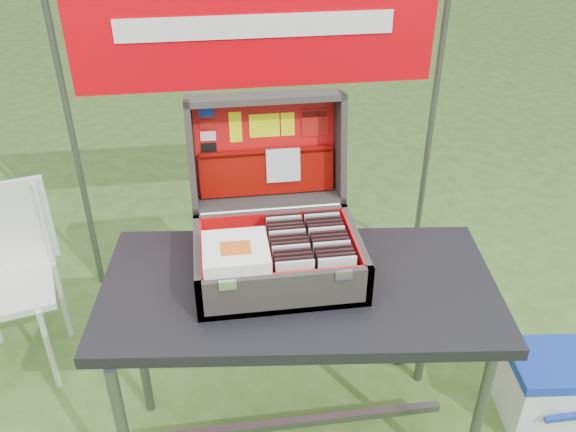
{
  "coord_description": "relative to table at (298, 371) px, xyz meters",
  "views": [
    {
      "loc": [
        -0.24,
        -1.55,
        2.0
      ],
      "look_at": [
        -0.0,
        0.1,
        0.95
      ],
      "focal_mm": 38.0,
      "sensor_mm": 36.0,
      "label": 1
    }
  ],
  "objects": [
    {
      "name": "table",
      "position": [
        0.0,
        0.0,
        0.0
      ],
      "size": [
        1.32,
        0.77,
        0.78
      ],
      "primitive_type": null,
      "rotation": [
        0.0,
        0.0,
        -0.11
      ],
      "color": "black",
      "rests_on": "ground"
    },
    {
      "name": "table_top",
      "position": [
        0.0,
        0.0,
        0.37
      ],
      "size": [
        1.32,
        0.77,
        0.04
      ],
      "primitive_type": "cube",
      "rotation": [
        0.0,
        0.0,
        -0.11
      ],
      "color": "black",
      "rests_on": "ground"
    },
    {
      "name": "table_leg_fr",
      "position": [
        0.57,
        -0.25,
        -0.02
      ],
      "size": [
        0.04,
        0.04,
        0.74
      ],
      "primitive_type": "cylinder",
      "color": "#59595B",
      "rests_on": "ground"
    },
    {
      "name": "table_leg_bl",
      "position": [
        -0.57,
        0.25,
        -0.02
      ],
      "size": [
        0.04,
        0.04,
        0.74
      ],
      "primitive_type": "cylinder",
      "color": "#59595B",
      "rests_on": "ground"
    },
    {
      "name": "table_leg_br",
      "position": [
        0.57,
        0.25,
        -0.02
      ],
      "size": [
        0.04,
        0.04,
        0.74
      ],
      "primitive_type": "cylinder",
      "color": "#59595B",
      "rests_on": "ground"
    },
    {
      "name": "table_brace",
      "position": [
        0.0,
        -0.0,
        -0.27
      ],
      "size": [
        1.1,
        0.03,
        0.03
      ],
      "primitive_type": "cube",
      "color": "#59595B",
      "rests_on": "ground"
    },
    {
      "name": "suitcase",
      "position": [
        -0.06,
        0.11,
        0.64
      ],
      "size": [
        0.52,
        0.53,
        0.49
      ],
      "primitive_type": null,
      "color": "#3D3A37",
      "rests_on": "table"
    },
    {
      "name": "suitcase_base_bottom",
      "position": [
        -0.06,
        0.05,
        0.4
      ],
      "size": [
        0.52,
        0.37,
        0.02
      ],
      "primitive_type": "cube",
      "color": "#3D3A37",
      "rests_on": "table_top"
    },
    {
      "name": "suitcase_base_wall_front",
      "position": [
        -0.06,
        -0.13,
        0.46
      ],
      "size": [
        0.52,
        0.02,
        0.14
      ],
      "primitive_type": "cube",
      "color": "#3D3A37",
      "rests_on": "table_top"
    },
    {
      "name": "suitcase_base_wall_back",
      "position": [
        -0.06,
        0.22,
        0.46
      ],
      "size": [
        0.52,
        0.02,
        0.14
      ],
      "primitive_type": "cube",
      "color": "#3D3A37",
      "rests_on": "table_top"
    },
    {
      "name": "suitcase_base_wall_left",
      "position": [
        -0.31,
        0.05,
        0.46
      ],
      "size": [
        0.02,
        0.37,
        0.14
      ],
      "primitive_type": "cube",
      "color": "#3D3A37",
      "rests_on": "table_top"
    },
    {
      "name": "suitcase_base_wall_right",
      "position": [
        0.19,
        0.05,
        0.46
      ],
      "size": [
        0.02,
        0.37,
        0.14
      ],
      "primitive_type": "cube",
      "color": "#3D3A37",
      "rests_on": "table_top"
    },
    {
      "name": "suitcase_liner_floor",
      "position": [
        -0.06,
        0.05,
        0.42
      ],
      "size": [
        0.48,
        0.33,
        0.01
      ],
      "primitive_type": "cube",
      "color": "red",
      "rests_on": "suitcase_base_bottom"
    },
    {
      "name": "suitcase_latch_left",
      "position": [
        -0.23,
        -0.14,
        0.52
      ],
      "size": [
        0.05,
        0.01,
        0.03
      ],
      "primitive_type": "cube",
      "color": "silver",
      "rests_on": "suitcase_base_wall_front"
    },
    {
      "name": "suitcase_latch_right",
      "position": [
        0.11,
        -0.14,
        0.52
      ],
      "size": [
        0.05,
        0.01,
        0.03
      ],
      "primitive_type": "cube",
      "color": "silver",
      "rests_on": "suitcase_base_wall_front"
    },
    {
      "name": "suitcase_hinge",
      "position": [
        -0.06,
        0.23,
        0.53
      ],
      "size": [
        0.47,
        0.02,
        0.02
      ],
      "primitive_type": "cylinder",
      "rotation": [
        0.0,
        1.57,
        0.0
      ],
      "color": "silver",
      "rests_on": "suitcase_base_wall_back"
    },
    {
      "name": "suitcase_lid_back",
      "position": [
        -0.06,
        0.39,
        0.69
      ],
      "size": [
        0.52,
        0.09,
        0.37
      ],
      "primitive_type": "cube",
      "rotation": [
        -1.75,
        0.0,
        0.0
      ],
      "color": "#3D3A37",
      "rests_on": "suitcase_base_wall_back"
    },
    {
      "name": "suitcase_lid_rim_far",
      "position": [
        -0.06,
        0.37,
        0.88
      ],
      "size": [
        0.52,
        0.14,
        0.05
      ],
      "primitive_type": "cube",
      "rotation": [
        -1.75,
        0.0,
        0.0
      ],
      "color": "#3D3A37",
      "rests_on": "suitcase_lid_back"
    },
    {
      "name": "suitcase_lid_rim_near",
      "position": [
        -0.06,
        0.3,
        0.53
      ],
      "size": [
        0.52,
        0.14,
        0.05
      ],
      "primitive_type": "cube",
      "rotation": [
        -1.75,
        0.0,
        0.0
      ],
      "color": "#3D3A37",
      "rests_on": "suitcase_lid_back"
    },
    {
      "name": "suitcase_lid_rim_left",
      "position": [
        -0.31,
        0.33,
        0.7
      ],
      "size": [
        0.02,
        0.21,
        0.39
      ],
      "primitive_type": "cube",
      "rotation": [
        -1.75,
        0.0,
        0.0
      ],
      "color": "#3D3A37",
      "rests_on": "suitcase_lid_back"
    },
    {
      "name": "suitcase_lid_rim_right",
      "position": [
        0.19,
        0.33,
        0.7
      ],
      "size": [
        0.02,
        0.21,
        0.39
      ],
      "primitive_type": "cube",
      "rotation": [
        -1.75,
        0.0,
        0.0
      ],
      "color": "#3D3A37",
      "rests_on": "suitcase_lid_back"
    },
    {
      "name": "suitcase_lid_liner",
      "position": [
        -0.06,
        0.38,
        0.69
      ],
      "size": [
        0.48,
        0.07,
        0.32
      ],
      "primitive_type": "cube",
      "rotation": [
        -1.75,
        0.0,
        0.0
      ],
      "color": "red",
      "rests_on": "suitcase_lid_back"
    },
    {
      "name": "suitcase_liner_wall_front",
      "position": [
        -0.06,
        -0.12,
        0.47
      ],
      "size": [
        0.48,
        0.01,
        0.12
      ],
      "primitive_type": "cube",
      "color": "red",
      "rests_on": "suitcase_base_bottom"
    },
    {
      "name": "suitcase_liner_wall_back",
      "position": [
        -0.06,
        0.21,
        0.47
      ],
      "size": [
        0.48,
        0.01,
        0.12
      ],
      "primitive_type": "cube",
      "color": "red",
      "rests_on": "suitcase_base_bottom"
    },
    {
      "name": "suitcase_liner_wall_left",
      "position": [
        -0.3,
        0.05,
        0.47
      ],
      "size": [
        0.01,
        0.33,
        0.12
      ],
      "primitive_type": "cube",
      "color": "red",
      "rests_on": "suitcase_base_bottom"
    },
    {
      "name": "suitcase_liner_wall_right",
      "position": [
        0.18,
        0.05,
        0.47
      ],
      "size": [
        0.01,
        0.33,
        0.12
      ],
      "primitive_type": "cube",
      "color": "red",
      "rests_on": "suitcase_base_bottom"
    },
    {
      "name": "suitcase_lid_pocket",
      "position": [
        -0.06,
        0.35,
        0.61
      ],
      "size": [
        0.46,
        0.06,
        0.15
      ],
      "primitive_type": "cube",
      "rotation": [
        -1.75,
        0.0,
        0.0
      ],
      "color": "#7A0803",
      "rests_on": "suitcase_lid_liner"
    },
    {
      "name": "suitcase_pocket_edge",
      "position": [
        -0.06,
        0.35,
        0.69
      ],
      "size": [
        0.45,
        0.02,
        0.02
      ],
      "primitive_type": "cube",
      "rotation": [
        -1.75,
        0.0,
        0.0
      ],
      "color": "#7A0803",
      "rests_on": "suitcase_lid_pocket"
    },
    {
      "name": "suitcase_pocket_cd",
      "position": [
        -0.0,
        0.33,
        0.64
      ],
      "size": [
        0.12,
        0.03,
        0.12
      ],
      "primitive_type": "cube",
      "rotation": [
        -1.75,
        0.0,
        0.0
      ],
      "color": "silver",
      "rests_on": "suitcase_lid_pocket"
    },
    {
      "name": "lid_sticker_cc_a",
      "position": [
        -0.25,
        0.4,
        0.82
      ],
      "size": [
        0.05,
        0.01,
        0.03
      ],
      "primitive_type": "cube",
      "rotation": [
        -1.75,
        0.0,
        0.0
      ],
      "color": "#1933B2",
      "rests_on": "suitcase_lid_liner"
    },
    {
      "name": "lid_sticker_cc_b",
      "position": [
        -0.25,
        0.39,
        0.78
      ],
      "size": [
        0.05,
        0.01,
        0.03
      ],
      "primitive_type": "cube",
      "rotation": [
        -1.75,
        0.0,
        0.0
      ],
      "color": "#AA130E",
      "rests_on": "suitcase_lid_liner"
    },
    {
      "name": "lid_sticker_cc_c",
      "position": [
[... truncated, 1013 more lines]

